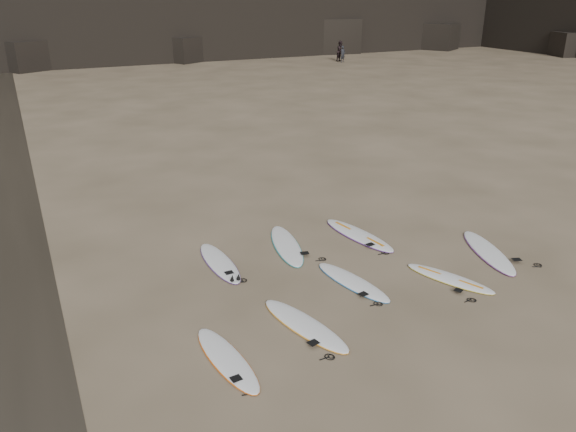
% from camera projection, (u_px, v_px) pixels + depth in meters
% --- Properties ---
extents(ground, '(240.00, 240.00, 0.00)m').
position_uv_depth(ground, '(380.00, 285.00, 13.45)').
color(ground, '#897559').
rests_on(ground, ground).
extents(surfboard_0, '(0.81, 2.45, 0.09)m').
position_uv_depth(surfboard_0, '(227.00, 359.00, 10.69)').
color(surfboard_0, white).
rests_on(surfboard_0, ground).
extents(surfboard_1, '(1.20, 2.65, 0.09)m').
position_uv_depth(surfboard_1, '(305.00, 325.00, 11.77)').
color(surfboard_1, white).
rests_on(surfboard_1, ground).
extents(surfboard_2, '(1.03, 2.49, 0.09)m').
position_uv_depth(surfboard_2, '(353.00, 281.00, 13.50)').
color(surfboard_2, white).
rests_on(surfboard_2, ground).
extents(surfboard_3, '(1.40, 2.32, 0.08)m').
position_uv_depth(surfboard_3, '(450.00, 278.00, 13.66)').
color(surfboard_3, white).
rests_on(surfboard_3, ground).
extents(surfboard_4, '(1.54, 2.84, 0.10)m').
position_uv_depth(surfboard_4, '(488.00, 252.00, 15.02)').
color(surfboard_4, white).
rests_on(surfboard_4, ground).
extents(surfboard_5, '(0.61, 2.53, 0.09)m').
position_uv_depth(surfboard_5, '(220.00, 262.00, 14.45)').
color(surfboard_5, white).
rests_on(surfboard_5, ground).
extents(surfboard_6, '(1.26, 2.80, 0.10)m').
position_uv_depth(surfboard_6, '(287.00, 245.00, 15.42)').
color(surfboard_6, white).
rests_on(surfboard_6, ground).
extents(surfboard_7, '(1.08, 2.84, 0.10)m').
position_uv_depth(surfboard_7, '(359.00, 235.00, 16.05)').
color(surfboard_7, white).
rests_on(surfboard_7, ground).
extents(person_a, '(0.63, 0.50, 1.53)m').
position_uv_depth(person_a, '(343.00, 54.00, 53.58)').
color(person_a, black).
rests_on(person_a, ground).
extents(person_b, '(1.15, 1.05, 1.91)m').
position_uv_depth(person_b, '(341.00, 51.00, 54.22)').
color(person_b, black).
rests_on(person_b, ground).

